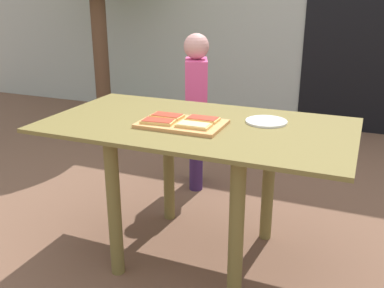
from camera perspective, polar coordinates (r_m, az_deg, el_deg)
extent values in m
plane|color=brown|center=(2.32, 0.59, -14.17)|extent=(16.00, 16.00, 0.00)
cube|color=black|center=(4.34, 20.72, 14.46)|extent=(0.90, 0.02, 2.00)
cube|color=brown|center=(2.02, 0.66, 2.48)|extent=(1.43, 0.78, 0.02)
cylinder|color=brown|center=(2.04, -10.20, -8.37)|extent=(0.06, 0.06, 0.69)
cylinder|color=brown|center=(1.82, 5.82, -11.73)|extent=(0.06, 0.06, 0.69)
cylinder|color=brown|center=(2.50, -3.09, -2.71)|extent=(0.06, 0.06, 0.69)
cylinder|color=brown|center=(2.33, 10.03, -4.74)|extent=(0.06, 0.06, 0.69)
cube|color=#D89152|center=(1.98, -1.33, 2.67)|extent=(0.38, 0.25, 0.02)
cube|color=#E3B761|center=(1.97, -4.49, 2.96)|extent=(0.16, 0.10, 0.01)
cube|color=#BA3B28|center=(1.97, -4.49, 3.17)|extent=(0.14, 0.09, 0.00)
cube|color=#E3B761|center=(2.06, -3.27, 3.68)|extent=(0.15, 0.08, 0.01)
cube|color=#BA3B28|center=(2.06, -3.28, 3.89)|extent=(0.14, 0.07, 0.00)
cube|color=#E3B761|center=(1.91, 0.24, 2.45)|extent=(0.15, 0.08, 0.01)
cube|color=beige|center=(1.91, 0.24, 2.67)|extent=(0.14, 0.07, 0.00)
cube|color=#E3B761|center=(2.00, 1.39, 3.26)|extent=(0.15, 0.08, 0.01)
cube|color=#BA3B28|center=(2.00, 1.39, 3.47)|extent=(0.14, 0.07, 0.00)
cylinder|color=white|center=(2.06, 9.75, 2.94)|extent=(0.19, 0.19, 0.01)
cylinder|color=#36204E|center=(3.04, 0.53, -0.66)|extent=(0.09, 0.09, 0.48)
cylinder|color=#36204E|center=(2.91, 0.54, -1.60)|extent=(0.09, 0.09, 0.48)
cube|color=#E54C8C|center=(2.85, 0.56, 7.17)|extent=(0.22, 0.28, 0.39)
sphere|color=#D89892|center=(2.80, 0.58, 12.74)|extent=(0.16, 0.16, 0.16)
cylinder|color=brown|center=(4.45, -11.93, 11.79)|extent=(0.15, 0.15, 1.45)
cylinder|color=#36AD6B|center=(4.76, -9.54, 3.72)|extent=(0.41, 0.41, 0.04)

